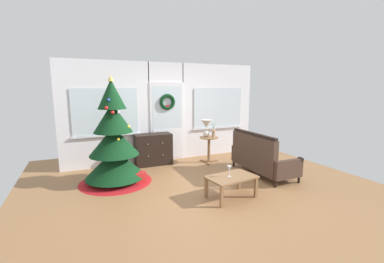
# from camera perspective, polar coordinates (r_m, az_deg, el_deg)

# --- Properties ---
(ground_plane) EXTENTS (6.76, 6.76, 0.00)m
(ground_plane) POSITION_cam_1_polar(r_m,az_deg,el_deg) (5.23, 2.00, -11.85)
(ground_plane) COLOR #996B42
(back_wall_with_door) EXTENTS (5.20, 0.19, 2.55)m
(back_wall_with_door) POSITION_cam_1_polar(r_m,az_deg,el_deg) (6.82, -5.64, 4.29)
(back_wall_with_door) COLOR white
(back_wall_with_door) RESTS_ON ground
(christmas_tree) EXTENTS (1.46, 1.46, 2.16)m
(christmas_tree) POSITION_cam_1_polar(r_m,az_deg,el_deg) (5.44, -16.78, -3.10)
(christmas_tree) COLOR #4C331E
(christmas_tree) RESTS_ON ground
(dresser_cabinet) EXTENTS (0.91, 0.46, 0.78)m
(dresser_cabinet) POSITION_cam_1_polar(r_m,az_deg,el_deg) (6.56, -8.53, -3.89)
(dresser_cabinet) COLOR black
(dresser_cabinet) RESTS_ON ground
(settee_sofa) EXTENTS (0.73, 1.61, 0.96)m
(settee_sofa) POSITION_cam_1_polar(r_m,az_deg,el_deg) (5.94, 14.70, -5.69)
(settee_sofa) COLOR black
(settee_sofa) RESTS_ON ground
(side_table) EXTENTS (0.50, 0.48, 0.67)m
(side_table) POSITION_cam_1_polar(r_m,az_deg,el_deg) (6.64, 3.74, -2.85)
(side_table) COLOR #8E6642
(side_table) RESTS_ON ground
(table_lamp) EXTENTS (0.28, 0.28, 0.44)m
(table_lamp) POSITION_cam_1_polar(r_m,az_deg,el_deg) (6.56, 3.16, 1.24)
(table_lamp) COLOR silver
(table_lamp) RESTS_ON side_table
(flower_vase) EXTENTS (0.11, 0.10, 0.35)m
(flower_vase) POSITION_cam_1_polar(r_m,az_deg,el_deg) (6.58, 4.79, -0.24)
(flower_vase) COLOR tan
(flower_vase) RESTS_ON side_table
(coffee_table) EXTENTS (0.90, 0.62, 0.39)m
(coffee_table) POSITION_cam_1_polar(r_m,az_deg,el_deg) (4.65, 8.67, -10.37)
(coffee_table) COLOR #8E6642
(coffee_table) RESTS_ON ground
(wine_glass) EXTENTS (0.08, 0.08, 0.20)m
(wine_glass) POSITION_cam_1_polar(r_m,az_deg,el_deg) (4.56, 8.22, -8.12)
(wine_glass) COLOR silver
(wine_glass) RESTS_ON coffee_table
(gift_box) EXTENTS (0.22, 0.20, 0.22)m
(gift_box) POSITION_cam_1_polar(r_m,az_deg,el_deg) (5.44, -11.30, -9.92)
(gift_box) COLOR red
(gift_box) RESTS_ON ground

